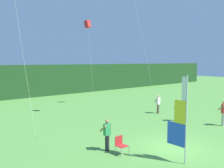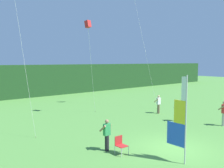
# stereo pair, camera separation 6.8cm
# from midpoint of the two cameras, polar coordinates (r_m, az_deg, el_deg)

# --- Properties ---
(ground_plane) EXTENTS (120.00, 120.00, 0.00)m
(ground_plane) POSITION_cam_midpoint_polar(r_m,az_deg,el_deg) (13.92, 14.10, -14.20)
(ground_plane) COLOR #518E3D
(distant_treeline) EXTENTS (80.00, 2.40, 4.13)m
(distant_treeline) POSITION_cam_midpoint_polar(r_m,az_deg,el_deg) (33.19, -21.03, 0.57)
(distant_treeline) COLOR #1E421E
(distant_treeline) RESTS_ON ground
(banner_flag) EXTENTS (0.06, 1.03, 4.02)m
(banner_flag) POSITION_cam_midpoint_polar(r_m,az_deg,el_deg) (11.64, 15.69, -8.24)
(banner_flag) COLOR #B7B7BC
(banner_flag) RESTS_ON ground
(person_near_banner) EXTENTS (0.55, 0.48, 1.65)m
(person_near_banner) POSITION_cam_midpoint_polar(r_m,az_deg,el_deg) (12.87, -1.05, -11.56)
(person_near_banner) COLOR black
(person_near_banner) RESTS_ON ground
(person_mid_field) EXTENTS (0.55, 0.48, 1.63)m
(person_mid_field) POSITION_cam_midpoint_polar(r_m,az_deg,el_deg) (22.13, 10.82, -4.52)
(person_mid_field) COLOR brown
(person_mid_field) RESTS_ON ground
(person_far_left) EXTENTS (0.55, 0.48, 1.68)m
(person_far_left) POSITION_cam_midpoint_polar(r_m,az_deg,el_deg) (19.57, 15.31, -5.82)
(person_far_left) COLOR black
(person_far_left) RESTS_ON ground
(person_far_right) EXTENTS (0.55, 0.48, 1.79)m
(person_far_right) POSITION_cam_midpoint_polar(r_m,az_deg,el_deg) (19.31, 24.59, -6.08)
(person_far_right) COLOR #B7B2A3
(person_far_right) RESTS_ON ground
(folding_chair) EXTENTS (0.51, 0.51, 0.89)m
(folding_chair) POSITION_cam_midpoint_polar(r_m,az_deg,el_deg) (12.59, 2.10, -13.70)
(folding_chair) COLOR #BCBCC1
(folding_chair) RESTS_ON ground
(kite_red_box_1) EXTENTS (1.54, 1.13, 7.97)m
(kite_red_box_1) POSITION_cam_midpoint_polar(r_m,az_deg,el_deg) (20.91, -5.51, 13.51)
(kite_red_box_1) COLOR brown
(kite_red_box_1) RESTS_ON ground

